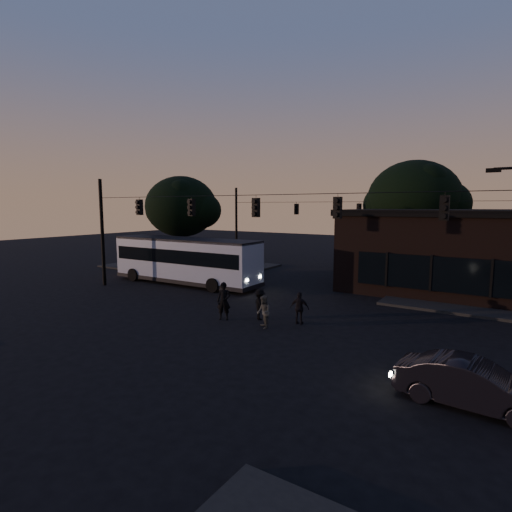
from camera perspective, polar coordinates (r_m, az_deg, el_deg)
The scene contains 13 objects.
ground at distance 18.62m, azimuth -6.91°, elevation -10.50°, with size 120.00×120.00×0.00m, color black.
sidewalk_far_left at distance 37.93m, azimuth -9.38°, elevation -1.37°, with size 14.00×10.00×0.15m, color black.
building at distance 29.72m, azimuth 28.34°, elevation 0.65°, with size 15.40×10.41×5.40m.
tree_behind at distance 36.28m, azimuth 21.61°, elevation 7.54°, with size 7.60×7.60×9.43m.
tree_left at distance 36.79m, azimuth -10.62°, elevation 6.93°, with size 6.40×6.40×8.30m.
signal_rig_near at distance 20.98m, azimuth 0.00°, elevation 3.93°, with size 26.24×0.30×7.50m.
signal_rig_far at distance 35.45m, azimuth 14.44°, elevation 4.62°, with size 26.24×0.30×7.50m.
bus at distance 29.35m, azimuth -10.04°, elevation -0.34°, with size 11.84×3.13×3.32m.
car at distance 13.19m, azimuth 28.56°, elevation -15.81°, with size 1.42×4.07×1.34m, color black.
pedestrian_a at distance 19.97m, azimuth -4.61°, elevation -6.45°, with size 0.69×0.45×1.88m, color black.
pedestrian_b at distance 18.63m, azimuth 1.08°, elevation -7.99°, with size 0.74×0.58×1.52m, color #41423C.
pedestrian_c at distance 19.32m, azimuth 6.25°, elevation -7.40°, with size 0.92×0.38×1.58m, color black.
pedestrian_d at distance 19.95m, azimuth 0.56°, elevation -6.96°, with size 0.99×0.57×1.53m, color black.
Camera 1 is at (11.54, -13.49, 5.62)m, focal length 28.00 mm.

